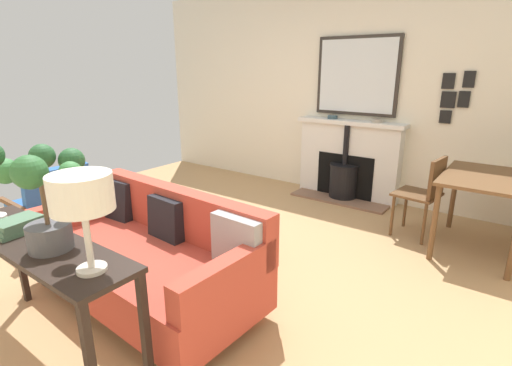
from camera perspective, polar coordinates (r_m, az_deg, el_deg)
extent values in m
cube|color=tan|center=(3.63, -7.84, -10.76)|extent=(5.07, 5.83, 0.01)
cube|color=silver|center=(5.34, 11.17, 13.24)|extent=(0.12, 5.83, 2.72)
cube|color=brown|center=(5.08, 12.17, -2.53)|extent=(0.31, 1.26, 0.03)
cube|color=silver|center=(5.17, 13.66, 3.20)|extent=(0.19, 1.32, 0.98)
cube|color=black|center=(5.15, 13.19, 1.11)|extent=(0.06, 0.76, 0.56)
cylinder|color=black|center=(5.13, 12.96, 0.26)|extent=(0.36, 0.36, 0.42)
cylinder|color=black|center=(5.07, 13.12, 2.65)|extent=(0.38, 0.38, 0.02)
cylinder|color=black|center=(5.02, 13.32, 5.56)|extent=(0.07, 0.07, 0.51)
cube|color=silver|center=(5.06, 13.95, 8.80)|extent=(0.24, 1.40, 0.05)
cube|color=#2D2823|center=(5.10, 14.85, 15.19)|extent=(0.04, 1.05, 0.96)
cube|color=silver|center=(5.08, 14.76, 15.20)|extent=(0.01, 0.97, 0.88)
cylinder|color=#334C56|center=(5.15, 11.38, 9.62)|extent=(0.13, 0.13, 0.04)
torus|color=#334C56|center=(5.15, 11.39, 9.80)|extent=(0.13, 0.13, 0.01)
cylinder|color=#9E9384|center=(4.94, 17.64, 8.84)|extent=(0.13, 0.13, 0.04)
torus|color=#9E9384|center=(4.93, 17.65, 9.01)|extent=(0.13, 0.13, 0.01)
cylinder|color=#B2B2B7|center=(3.56, -28.18, -12.43)|extent=(0.04, 0.04, 0.10)
cylinder|color=#B2B2B7|center=(3.82, -18.83, -9.22)|extent=(0.04, 0.04, 0.10)
cylinder|color=#B2B2B7|center=(2.79, -0.32, -18.70)|extent=(0.04, 0.04, 0.10)
cube|color=#B74233|center=(2.98, -16.51, -12.28)|extent=(0.93, 1.85, 0.31)
cube|color=#B74233|center=(3.03, -11.45, -4.22)|extent=(0.23, 1.82, 0.38)
cube|color=#B74233|center=(3.56, -24.77, -3.68)|extent=(0.81, 0.16, 0.21)
cube|color=#B74233|center=(2.28, -4.34, -13.66)|extent=(0.81, 0.16, 0.21)
cube|color=black|center=(3.54, -20.05, -2.41)|extent=(0.18, 0.35, 0.36)
cube|color=black|center=(3.01, -13.24, -5.28)|extent=(0.15, 0.34, 0.34)
cube|color=#99999E|center=(2.51, -2.81, -9.01)|extent=(0.13, 0.37, 0.37)
cylinder|color=#B2B2B7|center=(3.75, -12.10, -9.20)|extent=(0.04, 0.04, 0.09)
cylinder|color=#B2B2B7|center=(3.34, -6.68, -12.44)|extent=(0.04, 0.04, 0.09)
cylinder|color=#B2B2B7|center=(4.00, -6.21, -7.19)|extent=(0.04, 0.04, 0.09)
cylinder|color=#B2B2B7|center=(3.61, -0.51, -9.86)|extent=(0.04, 0.04, 0.09)
cube|color=#B74233|center=(3.58, -6.53, -6.60)|extent=(0.72, 0.80, 0.32)
cube|color=brown|center=(4.72, -26.68, -3.55)|extent=(0.05, 0.05, 0.34)
cube|color=brown|center=(4.54, -32.41, -5.17)|extent=(0.05, 0.05, 0.34)
cube|color=brown|center=(4.31, -23.86, -5.02)|extent=(0.05, 0.05, 0.34)
cube|color=brown|center=(4.12, -30.06, -6.89)|extent=(0.05, 0.05, 0.34)
cube|color=#2D60B2|center=(4.35, -28.59, -2.79)|extent=(0.62, 0.58, 0.08)
cube|color=#2D60B2|center=(4.07, -27.59, -0.51)|extent=(0.60, 0.15, 0.39)
cube|color=brown|center=(4.45, -25.05, -0.67)|extent=(0.06, 0.53, 0.04)
cube|color=brown|center=(4.22, -32.68, -2.71)|extent=(0.06, 0.53, 0.04)
cube|color=black|center=(3.29, -31.85, -9.42)|extent=(0.04, 0.04, 0.72)
cube|color=black|center=(2.18, -16.16, -20.97)|extent=(0.04, 0.04, 0.72)
cube|color=black|center=(2.48, -29.96, -7.82)|extent=(0.36, 1.47, 0.03)
cylinder|color=beige|center=(2.01, -23.32, -11.70)|extent=(0.14, 0.14, 0.02)
cylinder|color=beige|center=(1.95, -23.85, -7.71)|extent=(0.03, 0.03, 0.29)
cylinder|color=white|center=(1.87, -24.68, -1.28)|extent=(0.28, 0.28, 0.17)
cylinder|color=#4C4C51|center=(2.30, -28.43, -7.05)|extent=(0.22, 0.22, 0.14)
cylinder|color=brown|center=(2.24, -29.10, -2.68)|extent=(0.02, 0.02, 0.23)
sphere|color=#2D6633|center=(2.01, -30.77, 1.40)|extent=(0.16, 0.16, 0.16)
sphere|color=#387A3D|center=(2.11, -26.00, 1.42)|extent=(0.11, 0.11, 0.11)
sphere|color=#26562D|center=(2.29, -25.85, 3.05)|extent=(0.14, 0.14, 0.14)
sphere|color=#26562D|center=(2.30, -29.34, 3.51)|extent=(0.13, 0.13, 0.13)
sphere|color=#387A3D|center=(2.31, -33.40, 1.49)|extent=(0.13, 0.13, 0.13)
cube|color=#4C7056|center=(2.67, -32.15, -5.91)|extent=(0.27, 0.22, 0.02)
cube|color=#4C7056|center=(2.65, -32.16, -5.41)|extent=(0.26, 0.20, 0.03)
cube|color=#4C7056|center=(2.64, -32.14, -4.83)|extent=(0.26, 0.19, 0.03)
cylinder|color=brown|center=(4.58, 27.41, -1.82)|extent=(0.05, 0.05, 0.71)
cylinder|color=brown|center=(3.73, 25.09, -5.50)|extent=(0.05, 0.05, 0.71)
cube|color=brown|center=(4.02, 31.23, 0.70)|extent=(1.00, 0.70, 0.03)
cylinder|color=brown|center=(4.43, 21.42, -3.43)|extent=(0.04, 0.04, 0.44)
cylinder|color=brown|center=(4.15, 19.71, -4.60)|extent=(0.04, 0.04, 0.44)
cylinder|color=brown|center=(4.34, 25.31, -4.36)|extent=(0.04, 0.04, 0.44)
cylinder|color=brown|center=(4.05, 23.83, -5.63)|extent=(0.04, 0.04, 0.44)
cube|color=brown|center=(4.17, 22.92, -1.55)|extent=(0.45, 0.45, 0.02)
cube|color=brown|center=(4.06, 25.46, 0.67)|extent=(0.36, 0.08, 0.38)
cube|color=black|center=(4.82, 26.84, 13.46)|extent=(0.02, 0.13, 0.17)
cube|color=black|center=(4.79, 29.27, 13.38)|extent=(0.02, 0.11, 0.17)
cube|color=black|center=(4.83, 26.80, 11.05)|extent=(0.02, 0.15, 0.18)
cube|color=black|center=(4.80, 28.66, 10.93)|extent=(0.02, 0.11, 0.18)
cube|color=black|center=(4.85, 26.46, 8.85)|extent=(0.02, 0.12, 0.14)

